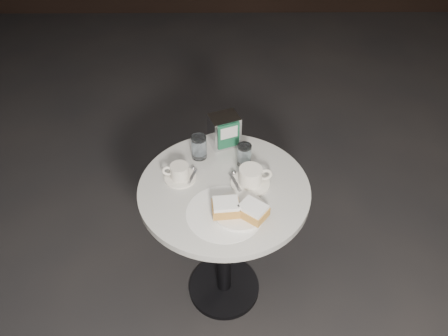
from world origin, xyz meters
The scene contains 9 objects.
ground centered at (0.00, 0.00, 0.00)m, with size 7.00×7.00×0.00m, color black.
cafe_table centered at (0.00, 0.00, 0.55)m, with size 0.70×0.70×0.74m.
sugar_spill centered at (0.00, -0.14, 0.75)m, with size 0.30×0.30×0.00m, color white.
beignet_plate centered at (0.06, -0.15, 0.77)m, with size 0.24×0.24×0.07m.
coffee_cup_left centered at (-0.18, 0.05, 0.77)m, with size 0.14×0.14×0.07m.
coffee_cup_right centered at (0.11, 0.02, 0.78)m, with size 0.18×0.17×0.08m.
water_glass_left centered at (-0.11, 0.19, 0.80)m, with size 0.08×0.08×0.11m.
water_glass_right centered at (0.09, 0.14, 0.79)m, with size 0.07×0.07×0.10m.
napkin_dispenser centered at (0.00, 0.28, 0.82)m, with size 0.15×0.14×0.15m.
Camera 1 is at (-0.01, -1.25, 1.99)m, focal length 35.00 mm.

